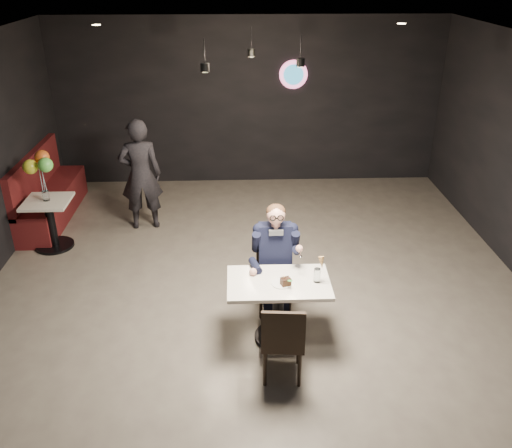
{
  "coord_description": "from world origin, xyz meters",
  "views": [
    {
      "loc": [
        -0.24,
        -5.26,
        3.86
      ],
      "look_at": [
        -0.03,
        0.25,
        1.14
      ],
      "focal_mm": 38.0,
      "sensor_mm": 36.0,
      "label": 1
    }
  ],
  "objects_px": {
    "chair_far": "(275,277)",
    "sundae_glass": "(317,275)",
    "seated_man": "(275,258)",
    "passerby": "(141,175)",
    "booth_bench": "(49,187)",
    "chair_near": "(283,338)",
    "balloon_vase": "(46,196)",
    "main_table": "(278,310)",
    "side_table": "(51,223)"
  },
  "relations": [
    {
      "from": "main_table",
      "to": "chair_far",
      "type": "bearing_deg",
      "value": 90.0
    },
    {
      "from": "passerby",
      "to": "chair_near",
      "type": "bearing_deg",
      "value": 110.71
    },
    {
      "from": "chair_near",
      "to": "balloon_vase",
      "type": "relative_size",
      "value": 6.41
    },
    {
      "from": "seated_man",
      "to": "sundae_glass",
      "type": "xyz_separation_m",
      "value": [
        0.41,
        -0.57,
        0.11
      ]
    },
    {
      "from": "chair_near",
      "to": "booth_bench",
      "type": "relative_size",
      "value": 0.41
    },
    {
      "from": "chair_near",
      "to": "main_table",
      "type": "bearing_deg",
      "value": 94.58
    },
    {
      "from": "seated_man",
      "to": "side_table",
      "type": "bearing_deg",
      "value": 151.27
    },
    {
      "from": "chair_far",
      "to": "booth_bench",
      "type": "bearing_deg",
      "value": 141.66
    },
    {
      "from": "side_table",
      "to": "balloon_vase",
      "type": "relative_size",
      "value": 5.52
    },
    {
      "from": "balloon_vase",
      "to": "passerby",
      "type": "bearing_deg",
      "value": 27.09
    },
    {
      "from": "side_table",
      "to": "passerby",
      "type": "relative_size",
      "value": 0.45
    },
    {
      "from": "main_table",
      "to": "chair_near",
      "type": "bearing_deg",
      "value": -90.0
    },
    {
      "from": "main_table",
      "to": "chair_far",
      "type": "height_order",
      "value": "chair_far"
    },
    {
      "from": "balloon_vase",
      "to": "seated_man",
      "type": "bearing_deg",
      "value": -28.73
    },
    {
      "from": "main_table",
      "to": "seated_man",
      "type": "relative_size",
      "value": 0.76
    },
    {
      "from": "chair_far",
      "to": "booth_bench",
      "type": "height_order",
      "value": "booth_bench"
    },
    {
      "from": "chair_near",
      "to": "chair_far",
      "type": "bearing_deg",
      "value": 94.58
    },
    {
      "from": "seated_man",
      "to": "sundae_glass",
      "type": "height_order",
      "value": "seated_man"
    },
    {
      "from": "seated_man",
      "to": "sundae_glass",
      "type": "relative_size",
      "value": 9.06
    },
    {
      "from": "seated_man",
      "to": "balloon_vase",
      "type": "distance_m",
      "value": 3.59
    },
    {
      "from": "chair_near",
      "to": "seated_man",
      "type": "xyz_separation_m",
      "value": [
        0.0,
        1.14,
        0.26
      ]
    },
    {
      "from": "chair_near",
      "to": "balloon_vase",
      "type": "distance_m",
      "value": 4.27
    },
    {
      "from": "chair_near",
      "to": "side_table",
      "type": "bearing_deg",
      "value": 142.26
    },
    {
      "from": "main_table",
      "to": "booth_bench",
      "type": "distance_m",
      "value": 4.75
    },
    {
      "from": "sundae_glass",
      "to": "balloon_vase",
      "type": "bearing_deg",
      "value": 147.08
    },
    {
      "from": "chair_near",
      "to": "sundae_glass",
      "type": "height_order",
      "value": "chair_near"
    },
    {
      "from": "seated_man",
      "to": "balloon_vase",
      "type": "height_order",
      "value": "seated_man"
    },
    {
      "from": "seated_man",
      "to": "sundae_glass",
      "type": "distance_m",
      "value": 0.71
    },
    {
      "from": "chair_far",
      "to": "side_table",
      "type": "relative_size",
      "value": 1.16
    },
    {
      "from": "main_table",
      "to": "passerby",
      "type": "bearing_deg",
      "value": 123.09
    },
    {
      "from": "balloon_vase",
      "to": "chair_near",
      "type": "bearing_deg",
      "value": -42.33
    },
    {
      "from": "chair_near",
      "to": "passerby",
      "type": "relative_size",
      "value": 0.53
    },
    {
      "from": "booth_bench",
      "to": "passerby",
      "type": "bearing_deg",
      "value": -13.2
    },
    {
      "from": "main_table",
      "to": "sundae_glass",
      "type": "bearing_deg",
      "value": -3.43
    },
    {
      "from": "chair_far",
      "to": "side_table",
      "type": "bearing_deg",
      "value": 151.27
    },
    {
      "from": "seated_man",
      "to": "booth_bench",
      "type": "xyz_separation_m",
      "value": [
        -3.44,
        2.72,
        -0.17
      ]
    },
    {
      "from": "seated_man",
      "to": "passerby",
      "type": "relative_size",
      "value": 0.82
    },
    {
      "from": "side_table",
      "to": "booth_bench",
      "type": "bearing_deg",
      "value": 106.7
    },
    {
      "from": "seated_man",
      "to": "main_table",
      "type": "bearing_deg",
      "value": -90.0
    },
    {
      "from": "main_table",
      "to": "side_table",
      "type": "height_order",
      "value": "side_table"
    },
    {
      "from": "booth_bench",
      "to": "side_table",
      "type": "xyz_separation_m",
      "value": [
        0.3,
        -1.0,
        -0.16
      ]
    },
    {
      "from": "chair_far",
      "to": "passerby",
      "type": "xyz_separation_m",
      "value": [
        -1.9,
        2.36,
        0.41
      ]
    },
    {
      "from": "chair_far",
      "to": "sundae_glass",
      "type": "bearing_deg",
      "value": -54.77
    },
    {
      "from": "seated_man",
      "to": "passerby",
      "type": "distance_m",
      "value": 3.03
    },
    {
      "from": "passerby",
      "to": "sundae_glass",
      "type": "bearing_deg",
      "value": 120.37
    },
    {
      "from": "chair_far",
      "to": "side_table",
      "type": "xyz_separation_m",
      "value": [
        -3.14,
        1.72,
        -0.06
      ]
    },
    {
      "from": "chair_near",
      "to": "booth_bench",
      "type": "distance_m",
      "value": 5.17
    },
    {
      "from": "booth_bench",
      "to": "balloon_vase",
      "type": "bearing_deg",
      "value": -73.3
    },
    {
      "from": "chair_far",
      "to": "balloon_vase",
      "type": "distance_m",
      "value": 3.6
    },
    {
      "from": "sundae_glass",
      "to": "booth_bench",
      "type": "bearing_deg",
      "value": 139.41
    }
  ]
}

